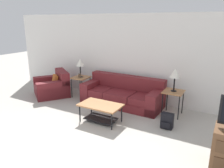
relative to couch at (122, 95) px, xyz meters
The scene contains 10 objects.
wall_back 1.15m from the couch, 87.94° to the left, with size 9.18×0.06×2.60m.
couch is the anchor object (origin of this frame).
armchair 2.42m from the couch, behind, with size 1.47×1.46×0.80m.
coffee_table 1.30m from the couch, 87.27° to the right, with size 1.02×0.61×0.45m.
side_table_left 1.51m from the couch, behind, with size 0.50×0.53×0.66m.
side_table_right 1.51m from the couch, ahead, with size 0.50×0.53×0.66m.
table_lamp_left 1.69m from the couch, behind, with size 0.26×0.26×0.58m.
table_lamp_right 1.69m from the couch, ahead, with size 0.26×0.26×0.58m.
backpack 1.79m from the couch, 28.07° to the right, with size 0.27×0.24×0.36m.
picture_frame 1.52m from the couch, behind, with size 0.10×0.04×0.13m.
Camera 1 is at (2.70, -2.03, 2.39)m, focal length 35.00 mm.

